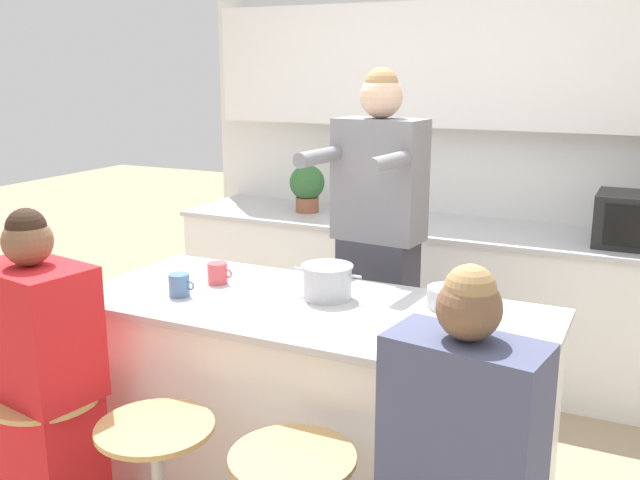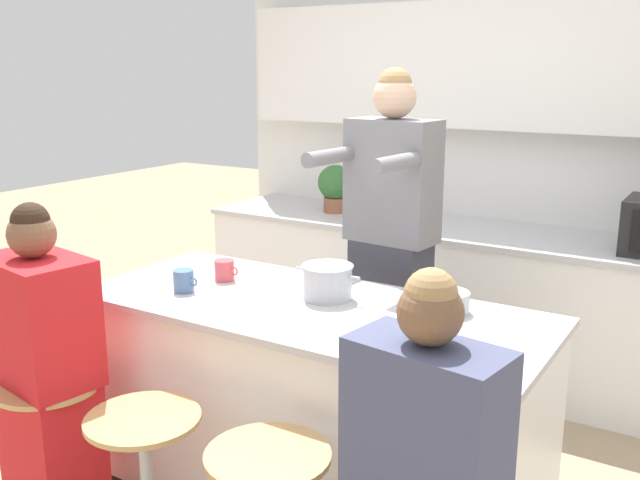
{
  "view_description": "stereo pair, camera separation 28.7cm",
  "coord_description": "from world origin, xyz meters",
  "px_view_note": "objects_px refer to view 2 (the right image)",
  "views": [
    {
      "loc": [
        1.22,
        -2.43,
        1.82
      ],
      "look_at": [
        0.0,
        0.08,
        1.14
      ],
      "focal_mm": 40.0,
      "sensor_mm": 36.0,
      "label": 1
    },
    {
      "loc": [
        1.47,
        -2.29,
        1.82
      ],
      "look_at": [
        0.0,
        0.08,
        1.14
      ],
      "focal_mm": 40.0,
      "sensor_mm": 36.0,
      "label": 2
    }
  ],
  "objects_px": {
    "bar_stool_leftmost": "(54,443)",
    "kitchen_island": "(310,404)",
    "cooking_pot": "(327,282)",
    "coffee_cup_far": "(184,281)",
    "person_cooking": "(390,259)",
    "person_wrapped_blanket": "(46,380)",
    "coffee_cup_near": "(225,270)",
    "fruit_bowl": "(447,302)",
    "potted_plant": "(335,186)"
  },
  "relations": [
    {
      "from": "bar_stool_leftmost",
      "to": "kitchen_island",
      "type": "bearing_deg",
      "value": 41.4
    },
    {
      "from": "cooking_pot",
      "to": "coffee_cup_far",
      "type": "xyz_separation_m",
      "value": [
        -0.56,
        -0.24,
        -0.02
      ]
    },
    {
      "from": "coffee_cup_far",
      "to": "person_cooking",
      "type": "bearing_deg",
      "value": 58.22
    },
    {
      "from": "person_wrapped_blanket",
      "to": "coffee_cup_near",
      "type": "height_order",
      "value": "person_wrapped_blanket"
    },
    {
      "from": "fruit_bowl",
      "to": "person_cooking",
      "type": "bearing_deg",
      "value": 133.99
    },
    {
      "from": "coffee_cup_far",
      "to": "potted_plant",
      "type": "distance_m",
      "value": 1.81
    },
    {
      "from": "person_wrapped_blanket",
      "to": "cooking_pot",
      "type": "bearing_deg",
      "value": 53.32
    },
    {
      "from": "bar_stool_leftmost",
      "to": "cooking_pot",
      "type": "bearing_deg",
      "value": 44.7
    },
    {
      "from": "person_wrapped_blanket",
      "to": "coffee_cup_near",
      "type": "relative_size",
      "value": 11.1
    },
    {
      "from": "coffee_cup_far",
      "to": "potted_plant",
      "type": "bearing_deg",
      "value": 99.73
    },
    {
      "from": "person_wrapped_blanket",
      "to": "bar_stool_leftmost",
      "type": "bearing_deg",
      "value": -15.44
    },
    {
      "from": "person_wrapped_blanket",
      "to": "fruit_bowl",
      "type": "xyz_separation_m",
      "value": [
        1.3,
        0.87,
        0.3
      ]
    },
    {
      "from": "bar_stool_leftmost",
      "to": "fruit_bowl",
      "type": "relative_size",
      "value": 3.63
    },
    {
      "from": "bar_stool_leftmost",
      "to": "person_wrapped_blanket",
      "type": "relative_size",
      "value": 0.47
    },
    {
      "from": "person_cooking",
      "to": "coffee_cup_near",
      "type": "relative_size",
      "value": 15.12
    },
    {
      "from": "potted_plant",
      "to": "coffee_cup_near",
      "type": "bearing_deg",
      "value": -77.43
    },
    {
      "from": "coffee_cup_near",
      "to": "fruit_bowl",
      "type": "bearing_deg",
      "value": 7.12
    },
    {
      "from": "person_wrapped_blanket",
      "to": "coffee_cup_near",
      "type": "xyz_separation_m",
      "value": [
        0.3,
        0.75,
        0.31
      ]
    },
    {
      "from": "kitchen_island",
      "to": "cooking_pot",
      "type": "relative_size",
      "value": 6.38
    },
    {
      "from": "kitchen_island",
      "to": "coffee_cup_far",
      "type": "relative_size",
      "value": 16.19
    },
    {
      "from": "person_cooking",
      "to": "cooking_pot",
      "type": "height_order",
      "value": "person_cooking"
    },
    {
      "from": "bar_stool_leftmost",
      "to": "person_cooking",
      "type": "relative_size",
      "value": 0.35
    },
    {
      "from": "fruit_bowl",
      "to": "coffee_cup_far",
      "type": "distance_m",
      "value": 1.1
    },
    {
      "from": "bar_stool_leftmost",
      "to": "coffee_cup_far",
      "type": "xyz_separation_m",
      "value": [
        0.23,
        0.54,
        0.57
      ]
    },
    {
      "from": "bar_stool_leftmost",
      "to": "person_wrapped_blanket",
      "type": "height_order",
      "value": "person_wrapped_blanket"
    },
    {
      "from": "cooking_pot",
      "to": "coffee_cup_near",
      "type": "bearing_deg",
      "value": -177.31
    },
    {
      "from": "person_wrapped_blanket",
      "to": "potted_plant",
      "type": "distance_m",
      "value": 2.35
    },
    {
      "from": "person_cooking",
      "to": "coffee_cup_near",
      "type": "height_order",
      "value": "person_cooking"
    },
    {
      "from": "coffee_cup_near",
      "to": "potted_plant",
      "type": "bearing_deg",
      "value": 102.57
    },
    {
      "from": "coffee_cup_far",
      "to": "coffee_cup_near",
      "type": "bearing_deg",
      "value": 78.87
    },
    {
      "from": "person_cooking",
      "to": "person_wrapped_blanket",
      "type": "xyz_separation_m",
      "value": [
        -0.79,
        -1.4,
        -0.28
      ]
    },
    {
      "from": "bar_stool_leftmost",
      "to": "coffee_cup_far",
      "type": "relative_size",
      "value": 5.26
    },
    {
      "from": "person_cooking",
      "to": "coffee_cup_far",
      "type": "height_order",
      "value": "person_cooking"
    },
    {
      "from": "kitchen_island",
      "to": "person_cooking",
      "type": "relative_size",
      "value": 1.06
    },
    {
      "from": "bar_stool_leftmost",
      "to": "person_cooking",
      "type": "xyz_separation_m",
      "value": [
        0.77,
        1.41,
        0.54
      ]
    },
    {
      "from": "coffee_cup_near",
      "to": "coffee_cup_far",
      "type": "distance_m",
      "value": 0.22
    },
    {
      "from": "coffee_cup_near",
      "to": "coffee_cup_far",
      "type": "relative_size",
      "value": 1.01
    },
    {
      "from": "coffee_cup_far",
      "to": "person_wrapped_blanket",
      "type": "bearing_deg",
      "value": -115.57
    },
    {
      "from": "coffee_cup_near",
      "to": "coffee_cup_far",
      "type": "xyz_separation_m",
      "value": [
        -0.04,
        -0.22,
        0.0
      ]
    },
    {
      "from": "person_cooking",
      "to": "kitchen_island",
      "type": "bearing_deg",
      "value": -84.45
    },
    {
      "from": "kitchen_island",
      "to": "cooking_pot",
      "type": "height_order",
      "value": "cooking_pot"
    },
    {
      "from": "person_wrapped_blanket",
      "to": "fruit_bowl",
      "type": "height_order",
      "value": "person_wrapped_blanket"
    },
    {
      "from": "bar_stool_leftmost",
      "to": "fruit_bowl",
      "type": "height_order",
      "value": "fruit_bowl"
    },
    {
      "from": "person_cooking",
      "to": "coffee_cup_far",
      "type": "xyz_separation_m",
      "value": [
        -0.54,
        -0.87,
        0.03
      ]
    },
    {
      "from": "bar_stool_leftmost",
      "to": "person_cooking",
      "type": "distance_m",
      "value": 1.7
    },
    {
      "from": "bar_stool_leftmost",
      "to": "fruit_bowl",
      "type": "xyz_separation_m",
      "value": [
        1.28,
        0.89,
        0.56
      ]
    },
    {
      "from": "person_cooking",
      "to": "fruit_bowl",
      "type": "bearing_deg",
      "value": -40.7
    },
    {
      "from": "bar_stool_leftmost",
      "to": "coffee_cup_far",
      "type": "bearing_deg",
      "value": 67.11
    },
    {
      "from": "potted_plant",
      "to": "fruit_bowl",
      "type": "bearing_deg",
      "value": -46.72
    },
    {
      "from": "bar_stool_leftmost",
      "to": "person_wrapped_blanket",
      "type": "xyz_separation_m",
      "value": [
        -0.02,
        0.01,
        0.26
      ]
    }
  ]
}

